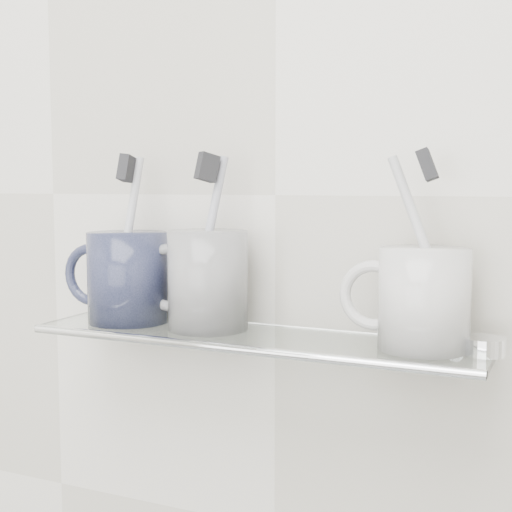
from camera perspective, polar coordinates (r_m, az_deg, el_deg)
The scene contains 18 objects.
wall_back at distance 0.82m, azimuth 1.56°, elevation 4.89°, with size 2.50×2.50×0.00m, color silver.
shelf_glass at distance 0.78m, azimuth -0.24°, elevation -6.56°, with size 0.50×0.12×0.01m, color silver.
shelf_rail at distance 0.73m, azimuth -2.07°, elevation -7.41°, with size 0.01×0.01×0.50m, color silver.
bracket_left at distance 0.93m, azimuth -10.99°, elevation -5.41°, with size 0.02×0.02×0.03m, color silver.
bracket_right at distance 0.77m, azimuth 15.81°, elevation -7.80°, with size 0.02×0.02×0.03m, color silver.
mug_left at distance 0.85m, azimuth -10.19°, elevation -1.68°, with size 0.10×0.10×0.11m, color black.
mug_left_handle at distance 0.89m, azimuth -13.06°, elevation -1.48°, with size 0.08×0.08×0.01m, color black.
toothbrush_left at distance 0.85m, azimuth -10.25°, elevation 1.52°, with size 0.01×0.01×0.19m, color silver.
bristles_left at distance 0.85m, azimuth -10.35°, elevation 6.92°, with size 0.01×0.02×0.03m, color #232326.
mug_center at distance 0.80m, azimuth -3.87°, elevation -1.94°, with size 0.09×0.09×0.11m, color silver.
mug_center_handle at distance 0.82m, azimuth -7.00°, elevation -1.74°, with size 0.08×0.08×0.01m, color silver.
toothbrush_center at distance 0.79m, azimuth -3.89°, elevation 1.31°, with size 0.01×0.01×0.19m, color #969AAF.
bristles_center at distance 0.79m, azimuth -3.93°, elevation 7.09°, with size 0.01×0.02×0.03m, color #232326.
mug_right at distance 0.72m, azimuth 13.30°, elevation -3.35°, with size 0.09×0.09×0.10m, color silver.
mug_right_handle at distance 0.73m, azimuth 9.39°, elevation -3.14°, with size 0.07×0.07×0.01m, color silver.
toothbrush_right at distance 0.71m, azimuth 13.39°, elevation 0.67°, with size 0.01×0.01×0.19m, color silver.
bristles_right at distance 0.71m, azimuth 13.54°, elevation 7.10°, with size 0.01×0.02×0.03m, color #232326.
chrome_cap at distance 0.72m, azimuth 17.80°, elevation -6.87°, with size 0.04×0.04×0.02m, color silver.
Camera 1 is at (0.32, 0.34, 1.26)m, focal length 50.00 mm.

